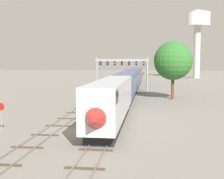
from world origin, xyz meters
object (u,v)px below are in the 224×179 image
passenger_train (130,81)px  stop_sign (1,113)px  water_tower (198,24)px  signal_gantry (122,66)px  trackside_tree_left (173,61)px

passenger_train → stop_sign: (-10.00, -37.04, -0.73)m
passenger_train → water_tower: 67.98m
water_tower → stop_sign: (-32.92, -98.18, -19.63)m
passenger_train → signal_gantry: signal_gantry is taller
water_tower → passenger_train: bearing=-110.6°
stop_sign → trackside_tree_left: trackside_tree_left is taller
signal_gantry → stop_sign: signal_gantry is taller
water_tower → stop_sign: size_ratio=9.50×
signal_gantry → water_tower: (25.17, 56.78, 15.81)m
passenger_train → water_tower: (22.92, 61.15, 18.90)m
passenger_train → signal_gantry: 5.80m
passenger_train → signal_gantry: (-2.25, 4.37, 3.08)m
stop_sign → signal_gantry: bearing=79.4°
water_tower → trackside_tree_left: bearing=-101.9°
water_tower → stop_sign: water_tower is taller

